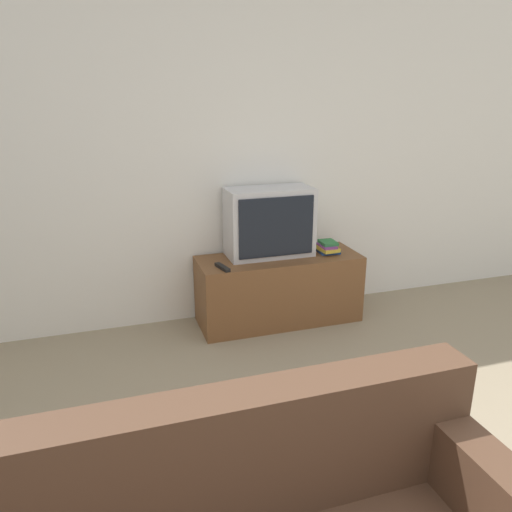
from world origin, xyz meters
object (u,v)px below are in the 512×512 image
object	(u,v)px
television	(269,222)
remote_on_stand	(222,267)
tv_stand	(279,289)
book_stack	(328,247)

from	to	relation	value
television	remote_on_stand	size ratio (longest dim) A/B	3.66
tv_stand	television	xyz separation A→B (m)	(-0.06, 0.07, 0.53)
book_stack	remote_on_stand	world-z (taller)	book_stack
book_stack	tv_stand	bearing A→B (deg)	176.90
book_stack	remote_on_stand	size ratio (longest dim) A/B	1.16
tv_stand	television	bearing A→B (deg)	128.72
tv_stand	book_stack	world-z (taller)	book_stack
tv_stand	remote_on_stand	distance (m)	0.58
tv_stand	remote_on_stand	size ratio (longest dim) A/B	7.03
tv_stand	remote_on_stand	world-z (taller)	remote_on_stand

